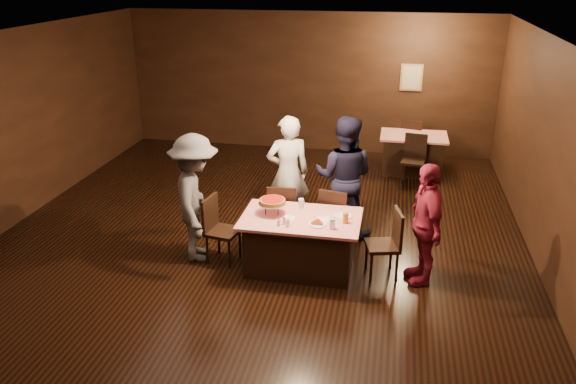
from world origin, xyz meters
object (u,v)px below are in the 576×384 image
object	(u,v)px
chair_back_far	(412,141)
pizza_stand	(272,201)
diner_navy_hoodie	(344,177)
glass_amber	(345,218)
glass_front_right	(332,223)
diner_white_jacket	(288,173)
diner_red_shirt	(425,224)
glass_back	(301,204)
main_table	(301,243)
chair_end_left	(223,230)
chair_far_left	(283,212)
chair_back_near	(413,161)
back_table	(412,154)
chair_end_right	(382,244)
plate_empty	(343,216)
chair_far_right	(336,217)
diner_grey_knit	(195,198)

from	to	relation	value
chair_back_far	pizza_stand	xyz separation A→B (m)	(-1.94, -4.79, 0.48)
diner_navy_hoodie	glass_amber	distance (m)	1.26
chair_back_far	glass_front_right	xyz separation A→B (m)	(-1.09, -5.09, 0.37)
diner_white_jacket	pizza_stand	distance (m)	1.21
diner_red_shirt	glass_back	world-z (taller)	diner_red_shirt
diner_red_shirt	main_table	bearing A→B (deg)	-105.10
chair_end_left	glass_back	distance (m)	1.15
main_table	diner_navy_hoodie	distance (m)	1.40
glass_front_right	main_table	bearing A→B (deg)	150.95
chair_far_left	chair_end_left	distance (m)	1.03
chair_back_near	glass_amber	xyz separation A→B (m)	(-0.94, -3.59, 0.37)
diner_red_shirt	diner_navy_hoodie	bearing A→B (deg)	-150.76
chair_back_far	glass_front_right	bearing A→B (deg)	92.47
back_table	diner_red_shirt	xyz separation A→B (m)	(0.08, -4.24, 0.44)
chair_far_left	glass_front_right	world-z (taller)	chair_far_left
pizza_stand	diner_navy_hoodie	bearing A→B (deg)	53.37
back_table	chair_back_near	xyz separation A→B (m)	(0.00, -0.70, 0.09)
chair_end_right	diner_red_shirt	bearing A→B (deg)	75.53
back_table	plate_empty	xyz separation A→B (m)	(-0.99, -4.09, 0.39)
back_table	pizza_stand	bearing A→B (deg)	-114.90
chair_end_left	chair_end_right	size ratio (longest dim) A/B	1.00
chair_far_right	diner_navy_hoodie	size ratio (longest dim) A/B	0.50
chair_back_far	diner_white_jacket	distance (m)	4.10
diner_grey_knit	diner_red_shirt	bearing A→B (deg)	-108.58
chair_end_left	diner_grey_knit	xyz separation A→B (m)	(-0.39, 0.03, 0.44)
chair_far_right	plate_empty	size ratio (longest dim) A/B	3.80
glass_back	chair_end_left	bearing A→B (deg)	-164.05
chair_far_left	glass_front_right	xyz separation A→B (m)	(0.85, -1.00, 0.37)
main_table	diner_red_shirt	size ratio (longest dim) A/B	0.97
chair_back_near	glass_back	distance (m)	3.63
chair_back_near	chair_end_left	bearing A→B (deg)	-118.19
chair_far_left	chair_far_right	xyz separation A→B (m)	(0.80, 0.00, 0.00)
chair_far_right	diner_grey_knit	size ratio (longest dim) A/B	0.52
glass_front_right	pizza_stand	bearing A→B (deg)	160.56
chair_far_left	diner_red_shirt	bearing A→B (deg)	153.92
chair_far_right	chair_back_near	bearing A→B (deg)	-100.64
back_table	diner_white_jacket	xyz separation A→B (m)	(-1.96, -2.98, 0.53)
diner_grey_knit	glass_back	xyz separation A→B (m)	(1.44, 0.27, -0.07)
main_table	chair_far_left	size ratio (longest dim) A/B	1.68
chair_far_right	chair_end_right	distance (m)	1.03
chair_back_far	diner_white_jacket	size ratio (longest dim) A/B	0.52
chair_far_left	chair_end_right	world-z (taller)	same
main_table	back_table	bearing A→B (deg)	69.99
diner_white_jacket	diner_red_shirt	world-z (taller)	diner_white_jacket
chair_back_far	diner_navy_hoodie	distance (m)	3.83
pizza_stand	diner_red_shirt	bearing A→B (deg)	-1.49
plate_empty	chair_back_far	bearing A→B (deg)	78.04
pizza_stand	glass_front_right	xyz separation A→B (m)	(0.85, -0.30, -0.11)
diner_navy_hoodie	pizza_stand	distance (m)	1.43
diner_navy_hoodie	pizza_stand	world-z (taller)	diner_navy_hoodie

